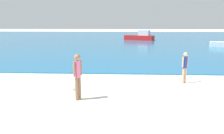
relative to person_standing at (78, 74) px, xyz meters
name	(u,v)px	position (x,y,z in m)	size (l,w,h in m)	color
water	(124,38)	(1.70, 34.26, -0.95)	(160.00, 60.00, 0.06)	#1E6B9E
person_standing	(78,74)	(0.00, 0.00, 0.00)	(0.27, 0.33, 1.72)	#936B4C
frisbee	(76,90)	(-0.37, 1.24, -0.96)	(0.22, 0.22, 0.03)	green
person_distant	(185,66)	(4.54, 2.57, -0.13)	(0.31, 0.20, 1.48)	#DDAD84
boat_far	(140,37)	(4.32, 29.05, -0.36)	(4.92, 3.34, 1.60)	red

